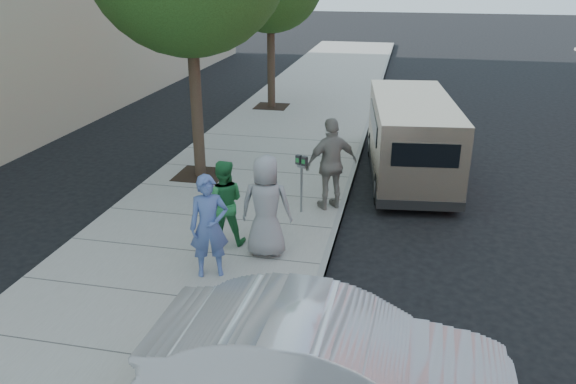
{
  "coord_description": "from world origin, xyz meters",
  "views": [
    {
      "loc": [
        2.65,
        -10.16,
        5.06
      ],
      "look_at": [
        0.6,
        -0.58,
        1.1
      ],
      "focal_mm": 35.0,
      "sensor_mm": 36.0,
      "label": 1
    }
  ],
  "objects_px": {
    "person_gray_shirt": "(266,206)",
    "person_officer": "(209,226)",
    "parking_meter": "(301,172)",
    "van": "(410,136)",
    "person_striped_polo": "(332,164)",
    "sedan": "(329,364)",
    "person_green_shirt": "(223,203)"
  },
  "relations": [
    {
      "from": "person_striped_polo",
      "to": "person_officer",
      "type": "bearing_deg",
      "value": 30.54
    },
    {
      "from": "van",
      "to": "person_officer",
      "type": "xyz_separation_m",
      "value": [
        -3.21,
        -5.97,
        -0.04
      ]
    },
    {
      "from": "parking_meter",
      "to": "person_officer",
      "type": "relative_size",
      "value": 0.7
    },
    {
      "from": "person_gray_shirt",
      "to": "person_striped_polo",
      "type": "relative_size",
      "value": 0.94
    },
    {
      "from": "van",
      "to": "person_striped_polo",
      "type": "xyz_separation_m",
      "value": [
        -1.62,
        -2.72,
        0.07
      ]
    },
    {
      "from": "person_green_shirt",
      "to": "person_gray_shirt",
      "type": "distance_m",
      "value": 0.93
    },
    {
      "from": "person_officer",
      "to": "person_striped_polo",
      "type": "distance_m",
      "value": 3.62
    },
    {
      "from": "sedan",
      "to": "person_green_shirt",
      "type": "distance_m",
      "value": 4.56
    },
    {
      "from": "parking_meter",
      "to": "van",
      "type": "bearing_deg",
      "value": 78.65
    },
    {
      "from": "person_green_shirt",
      "to": "sedan",
      "type": "bearing_deg",
      "value": 111.14
    },
    {
      "from": "person_officer",
      "to": "person_green_shirt",
      "type": "bearing_deg",
      "value": 74.65
    },
    {
      "from": "van",
      "to": "person_gray_shirt",
      "type": "distance_m",
      "value": 5.62
    },
    {
      "from": "person_officer",
      "to": "person_green_shirt",
      "type": "height_order",
      "value": "person_officer"
    },
    {
      "from": "parking_meter",
      "to": "sedan",
      "type": "xyz_separation_m",
      "value": [
        1.38,
        -5.52,
        -0.34
      ]
    },
    {
      "from": "parking_meter",
      "to": "van",
      "type": "relative_size",
      "value": 0.22
    },
    {
      "from": "person_officer",
      "to": "person_gray_shirt",
      "type": "distance_m",
      "value": 1.18
    },
    {
      "from": "person_gray_shirt",
      "to": "person_striped_polo",
      "type": "xyz_separation_m",
      "value": [
        0.84,
        2.34,
        0.06
      ]
    },
    {
      "from": "parking_meter",
      "to": "person_officer",
      "type": "distance_m",
      "value": 3.06
    },
    {
      "from": "person_green_shirt",
      "to": "person_gray_shirt",
      "type": "height_order",
      "value": "person_gray_shirt"
    },
    {
      "from": "parking_meter",
      "to": "person_gray_shirt",
      "type": "relative_size",
      "value": 0.67
    },
    {
      "from": "van",
      "to": "person_gray_shirt",
      "type": "relative_size",
      "value": 3.01
    },
    {
      "from": "van",
      "to": "person_striped_polo",
      "type": "distance_m",
      "value": 3.16
    },
    {
      "from": "person_officer",
      "to": "person_green_shirt",
      "type": "xyz_separation_m",
      "value": [
        -0.14,
        1.16,
        -0.07
      ]
    },
    {
      "from": "person_officer",
      "to": "van",
      "type": "bearing_deg",
      "value": 39.73
    },
    {
      "from": "person_gray_shirt",
      "to": "parking_meter",
      "type": "bearing_deg",
      "value": -102.8
    },
    {
      "from": "parking_meter",
      "to": "person_green_shirt",
      "type": "xyz_separation_m",
      "value": [
        -1.14,
        -1.73,
        -0.09
      ]
    },
    {
      "from": "parking_meter",
      "to": "sedan",
      "type": "distance_m",
      "value": 5.7
    },
    {
      "from": "sedan",
      "to": "person_striped_polo",
      "type": "height_order",
      "value": "person_striped_polo"
    },
    {
      "from": "van",
      "to": "sedan",
      "type": "relative_size",
      "value": 1.3
    },
    {
      "from": "person_green_shirt",
      "to": "person_striped_polo",
      "type": "xyz_separation_m",
      "value": [
        1.73,
        2.09,
        0.18
      ]
    },
    {
      "from": "person_gray_shirt",
      "to": "person_officer",
      "type": "bearing_deg",
      "value": 45.2
    },
    {
      "from": "person_gray_shirt",
      "to": "person_green_shirt",
      "type": "bearing_deg",
      "value": -21.22
    }
  ]
}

